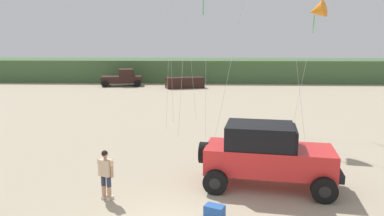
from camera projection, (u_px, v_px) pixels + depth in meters
name	position (u px, v px, depth m)	size (l,w,h in m)	color
dune_ridge	(178.00, 70.00, 49.28)	(90.00, 8.86, 2.80)	#426038
jeep	(267.00, 154.00, 12.84)	(4.99, 3.01, 2.26)	red
person_watching	(106.00, 172.00, 11.79)	(0.58, 0.42, 1.67)	tan
cooler_box	(214.00, 212.00, 10.67)	(0.56, 0.36, 0.38)	#23519E
distant_pickup	(123.00, 78.00, 42.68)	(4.83, 3.00, 1.98)	black
distant_sedan	(185.00, 83.00, 40.87)	(4.20, 1.70, 1.20)	black
kite_orange_streamer	(317.00, 11.00, 20.97)	(2.41, 3.32, 7.49)	orange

